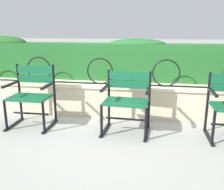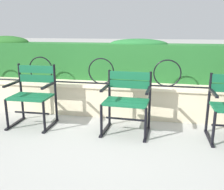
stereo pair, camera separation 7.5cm
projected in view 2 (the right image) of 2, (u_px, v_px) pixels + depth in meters
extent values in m
plane|color=#9E9E99|center=(111.00, 136.00, 3.40)|extent=(60.00, 60.00, 0.00)
cube|color=beige|center=(121.00, 101.00, 4.15)|extent=(8.38, 0.35, 0.48)
cube|color=beige|center=(121.00, 85.00, 4.08)|extent=(8.38, 0.41, 0.05)
cylinder|color=black|center=(120.00, 84.00, 4.00)|extent=(7.82, 0.02, 0.02)
torus|color=black|center=(41.00, 69.00, 4.20)|extent=(0.42, 0.02, 0.42)
torus|color=black|center=(101.00, 71.00, 4.01)|extent=(0.42, 0.02, 0.42)
torus|color=black|center=(167.00, 73.00, 3.82)|extent=(0.42, 0.02, 0.42)
cube|color=#236028|center=(125.00, 62.00, 4.39)|extent=(8.21, 0.48, 0.61)
ellipsoid|color=#255E22|center=(6.00, 42.00, 4.73)|extent=(0.90, 0.43, 0.24)
ellipsoid|color=#205D2A|center=(139.00, 44.00, 4.27)|extent=(0.97, 0.43, 0.17)
cube|color=#145B38|center=(26.00, 99.00, 3.53)|extent=(0.57, 0.13, 0.03)
cube|color=#145B38|center=(31.00, 97.00, 3.66)|extent=(0.57, 0.13, 0.03)
cube|color=#145B38|center=(35.00, 95.00, 3.79)|extent=(0.57, 0.13, 0.03)
cube|color=#145B38|center=(36.00, 69.00, 3.79)|extent=(0.56, 0.04, 0.11)
cube|color=#145B38|center=(37.00, 79.00, 3.83)|extent=(0.56, 0.04, 0.11)
cylinder|color=black|center=(56.00, 94.00, 3.84)|extent=(0.04, 0.04, 0.89)
cylinder|color=black|center=(44.00, 117.00, 3.48)|extent=(0.04, 0.04, 0.44)
cube|color=black|center=(51.00, 126.00, 3.72)|extent=(0.04, 0.52, 0.02)
cube|color=black|center=(48.00, 86.00, 3.56)|extent=(0.04, 0.40, 0.03)
cylinder|color=black|center=(21.00, 92.00, 3.94)|extent=(0.04, 0.04, 0.89)
cylinder|color=black|center=(7.00, 114.00, 3.58)|extent=(0.04, 0.04, 0.44)
cube|color=black|center=(16.00, 123.00, 3.82)|extent=(0.04, 0.52, 0.02)
cube|color=black|center=(11.00, 84.00, 3.66)|extent=(0.04, 0.40, 0.03)
cylinder|color=black|center=(32.00, 113.00, 3.72)|extent=(0.54, 0.03, 0.03)
cube|color=#145B38|center=(124.00, 105.00, 3.27)|extent=(0.59, 0.16, 0.03)
cube|color=#145B38|center=(126.00, 102.00, 3.40)|extent=(0.59, 0.16, 0.03)
cube|color=#145B38|center=(128.00, 99.00, 3.53)|extent=(0.59, 0.16, 0.03)
cube|color=#145B38|center=(130.00, 76.00, 3.54)|extent=(0.59, 0.06, 0.11)
cube|color=#145B38|center=(129.00, 84.00, 3.58)|extent=(0.59, 0.06, 0.11)
cylinder|color=black|center=(150.00, 101.00, 3.57)|extent=(0.04, 0.04, 0.83)
cylinder|color=black|center=(146.00, 125.00, 3.21)|extent=(0.04, 0.04, 0.44)
cube|color=black|center=(147.00, 134.00, 3.44)|extent=(0.07, 0.52, 0.02)
cube|color=black|center=(148.00, 90.00, 3.29)|extent=(0.06, 0.40, 0.03)
cylinder|color=black|center=(109.00, 98.00, 3.70)|extent=(0.04, 0.04, 0.83)
cylinder|color=black|center=(101.00, 121.00, 3.35)|extent=(0.04, 0.04, 0.44)
cube|color=black|center=(105.00, 130.00, 3.58)|extent=(0.07, 0.52, 0.02)
cube|color=black|center=(105.00, 88.00, 3.42)|extent=(0.06, 0.40, 0.03)
cylinder|color=black|center=(126.00, 119.00, 3.46)|extent=(0.56, 0.06, 0.03)
cylinder|color=black|center=(208.00, 103.00, 3.43)|extent=(0.04, 0.04, 0.83)
cylinder|color=black|center=(214.00, 129.00, 3.08)|extent=(0.04, 0.04, 0.44)
cube|color=black|center=(209.00, 138.00, 3.31)|extent=(0.05, 0.52, 0.02)
cube|color=black|center=(214.00, 93.00, 3.15)|extent=(0.04, 0.40, 0.03)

